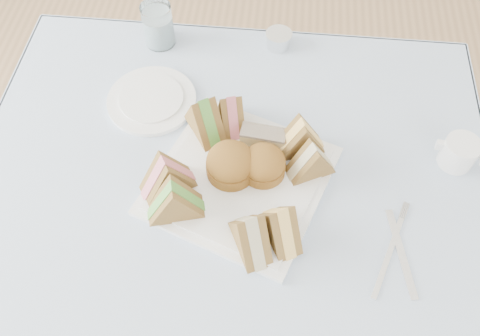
# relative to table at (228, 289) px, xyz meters

# --- Properties ---
(floor) EXTENTS (4.00, 4.00, 0.00)m
(floor) POSITION_rel_table_xyz_m (0.00, 0.00, -0.37)
(floor) COLOR #9E7751
(floor) RESTS_ON ground
(table) EXTENTS (0.90, 0.90, 0.74)m
(table) POSITION_rel_table_xyz_m (0.00, 0.00, 0.00)
(table) COLOR brown
(table) RESTS_ON floor
(tablecloth) EXTENTS (1.02, 1.02, 0.01)m
(tablecloth) POSITION_rel_table_xyz_m (0.00, 0.00, 0.37)
(tablecloth) COLOR silver
(tablecloth) RESTS_ON table
(serving_plate) EXTENTS (0.39, 0.39, 0.01)m
(serving_plate) POSITION_rel_table_xyz_m (0.02, 0.08, 0.38)
(serving_plate) COLOR white
(serving_plate) RESTS_ON tablecloth
(sandwich_fl_a) EXTENTS (0.11, 0.10, 0.09)m
(sandwich_fl_a) POSITION_rel_table_xyz_m (-0.11, 0.05, 0.43)
(sandwich_fl_a) COLOR brown
(sandwich_fl_a) RESTS_ON serving_plate
(sandwich_fl_b) EXTENTS (0.11, 0.07, 0.09)m
(sandwich_fl_b) POSITION_rel_table_xyz_m (-0.09, 0.00, 0.43)
(sandwich_fl_b) COLOR brown
(sandwich_fl_b) RESTS_ON serving_plate
(sandwich_fr_a) EXTENTS (0.09, 0.11, 0.09)m
(sandwich_fr_a) POSITION_rel_table_xyz_m (0.10, -0.03, 0.43)
(sandwich_fr_a) COLOR brown
(sandwich_fr_a) RESTS_ON serving_plate
(sandwich_fr_b) EXTENTS (0.09, 0.11, 0.09)m
(sandwich_fr_b) POSITION_rel_table_xyz_m (0.05, -0.05, 0.43)
(sandwich_fr_b) COLOR brown
(sandwich_fr_b) RESTS_ON serving_plate
(sandwich_bl_a) EXTENTS (0.10, 0.12, 0.09)m
(sandwich_bl_a) POSITION_rel_table_xyz_m (-0.06, 0.19, 0.44)
(sandwich_bl_a) COLOR brown
(sandwich_bl_a) RESTS_ON serving_plate
(sandwich_bl_b) EXTENTS (0.07, 0.10, 0.08)m
(sandwich_bl_b) POSITION_rel_table_xyz_m (-0.01, 0.21, 0.43)
(sandwich_bl_b) COLOR brown
(sandwich_bl_b) RESTS_ON serving_plate
(sandwich_br_a) EXTENTS (0.10, 0.08, 0.08)m
(sandwich_br_a) POSITION_rel_table_xyz_m (0.15, 0.11, 0.43)
(sandwich_br_a) COLOR brown
(sandwich_br_a) RESTS_ON serving_plate
(sandwich_br_b) EXTENTS (0.11, 0.08, 0.09)m
(sandwich_br_b) POSITION_rel_table_xyz_m (0.13, 0.16, 0.43)
(sandwich_br_b) COLOR brown
(sandwich_br_b) RESTS_ON serving_plate
(scone_left) EXTENTS (0.13, 0.13, 0.06)m
(scone_left) POSITION_rel_table_xyz_m (0.00, 0.09, 0.42)
(scone_left) COLOR #9B612E
(scone_left) RESTS_ON serving_plate
(scone_right) EXTENTS (0.09, 0.09, 0.06)m
(scone_right) POSITION_rel_table_xyz_m (0.06, 0.10, 0.42)
(scone_right) COLOR #9B612E
(scone_right) RESTS_ON serving_plate
(pastry_slice) EXTENTS (0.09, 0.04, 0.04)m
(pastry_slice) POSITION_rel_table_xyz_m (0.06, 0.17, 0.41)
(pastry_slice) COLOR tan
(pastry_slice) RESTS_ON serving_plate
(side_plate) EXTENTS (0.21, 0.21, 0.01)m
(side_plate) POSITION_rel_table_xyz_m (-0.19, 0.26, 0.38)
(side_plate) COLOR white
(side_plate) RESTS_ON tablecloth
(water_glass) EXTENTS (0.08, 0.08, 0.10)m
(water_glass) POSITION_rel_table_xyz_m (-0.20, 0.45, 0.43)
(water_glass) COLOR white
(water_glass) RESTS_ON tablecloth
(tea_strainer) EXTENTS (0.08, 0.08, 0.03)m
(tea_strainer) POSITION_rel_table_xyz_m (0.07, 0.46, 0.39)
(tea_strainer) COLOR silver
(tea_strainer) RESTS_ON tablecloth
(knife) EXTENTS (0.05, 0.17, 0.00)m
(knife) POSITION_rel_table_xyz_m (0.32, -0.04, 0.38)
(knife) COLOR silver
(knife) RESTS_ON tablecloth
(fork) EXTENTS (0.07, 0.16, 0.00)m
(fork) POSITION_rel_table_xyz_m (0.30, -0.05, 0.38)
(fork) COLOR silver
(fork) RESTS_ON tablecloth
(creamer_jug) EXTENTS (0.08, 0.08, 0.06)m
(creamer_jug) POSITION_rel_table_xyz_m (0.44, 0.17, 0.41)
(creamer_jug) COLOR white
(creamer_jug) RESTS_ON tablecloth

